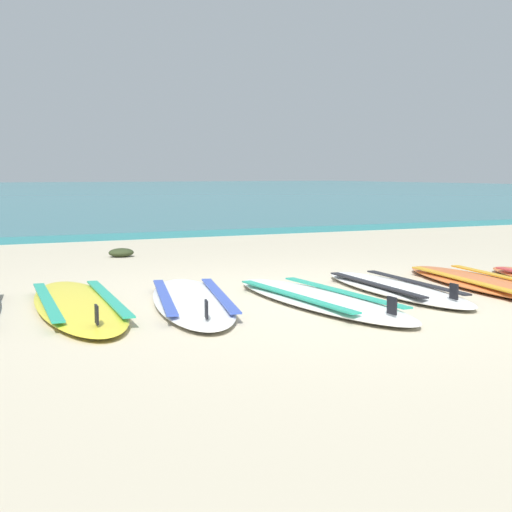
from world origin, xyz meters
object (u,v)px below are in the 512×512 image
surfboard_3 (192,300)px  surfboard_4 (318,299)px  surfboard_6 (483,283)px  surfboard_5 (395,288)px  surfboard_2 (78,304)px

surfboard_3 → surfboard_4: bearing=-21.4°
surfboard_6 → surfboard_5: bearing=174.7°
surfboard_2 → surfboard_3: bearing=-14.0°
surfboard_2 → surfboard_6: 3.27m
surfboard_5 → surfboard_6: 0.84m
surfboard_4 → surfboard_6: (1.63, 0.11, 0.00)m
surfboard_4 → surfboard_5: 0.82m
surfboard_4 → surfboard_6: bearing=3.7°
surfboard_4 → surfboard_5: same height
surfboard_3 → surfboard_2: bearing=166.0°
surfboard_2 → surfboard_6: size_ratio=1.01×
surfboard_2 → surfboard_4: size_ratio=1.05×
surfboard_3 → surfboard_5: same height
surfboard_2 → surfboard_3: same height
surfboard_2 → surfboard_5: 2.43m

